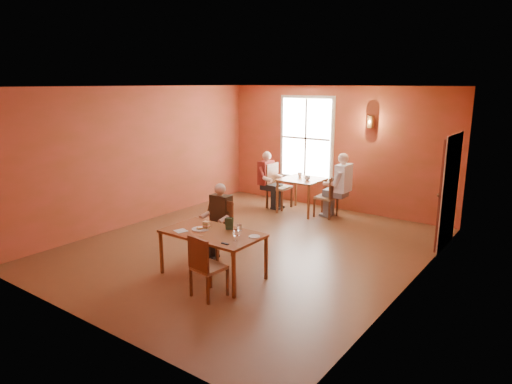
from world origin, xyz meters
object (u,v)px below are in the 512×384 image
Objects in this scene: chair_empty at (209,266)px; chair_diner_white at (326,196)px; chair_diner_maroon at (279,186)px; chair_diner_main at (216,230)px; diner_main at (214,224)px; diner_maroon at (278,181)px; diner_white at (328,186)px; second_table at (302,195)px; main_table at (213,254)px.

chair_empty is 0.97× the size of chair_diner_white.
chair_diner_white is at bearing 90.00° from chair_diner_maroon.
diner_main reaches higher than chair_diner_main.
diner_maroon is at bearing -90.00° from chair_diner_maroon.
diner_maroon reaches higher than chair_diner_white.
chair_empty is (0.93, -1.22, -0.04)m from chair_diner_main.
chair_diner_main is at bearing 173.60° from chair_diner_white.
diner_main is at bearing 14.61° from chair_diner_maroon.
diner_white is at bearing -90.00° from chair_diner_white.
chair_diner_main is 1.09× the size of second_table.
main_table is 1.17× the size of diner_maroon.
chair_empty is at bearing -53.27° from main_table.
chair_empty is at bearing -173.43° from chair_diner_white.
chair_diner_maroon is (-1.84, 4.69, 0.08)m from chair_empty.
diner_maroon is (-1.36, 0.00, -0.05)m from diner_white.
chair_diner_main is at bearing 15.19° from diner_maroon.
chair_diner_maroon is at bearing -75.39° from diner_main.
diner_white is at bearing 90.00° from diner_maroon.
diner_maroon is at bearing 109.30° from main_table.
main_table is 1.26× the size of diner_main.
diner_maroon is at bearing 90.00° from diner_white.
diner_main is 1.52m from chair_empty.
diner_main is at bearing -85.72° from second_table.
chair_diner_white is 0.72× the size of diner_maroon.
diner_main reaches higher than chair_empty.
chair_diner_white is at bearing 0.00° from second_table.
diner_main is 3.62m from diner_maroon.
chair_diner_maroon is at bearing 108.92° from main_table.
diner_main is at bearing 173.66° from chair_diner_white.
main_table is 1.64× the size of chair_diner_white.
second_table is (-0.26, 3.50, -0.22)m from diner_main.
diner_maroon is (-0.68, 0.00, 0.27)m from second_table.
second_table is at bearing 100.48° from main_table.
diner_white is at bearing 103.24° from chair_empty.
main_table is 1.44× the size of chair_diner_maroon.
chair_empty is 4.84m from second_table.
diner_white is at bearing -96.83° from diner_main.
chair_empty is 1.01× the size of second_table.
main_table is 0.84m from diner_main.
chair_diner_main is (-0.50, 0.65, 0.14)m from main_table.
chair_diner_white reaches higher than chair_empty.
diner_maroon reaches higher than main_table.
diner_white is (-0.51, 4.69, 0.26)m from chair_empty.
main_table is 1.56× the size of chair_diner_main.
diner_maroon reaches higher than chair_diner_main.
chair_diner_maroon reaches higher than main_table.
chair_diner_main is 1.05× the size of chair_diner_white.
main_table is 4.12m from chair_diner_white.
chair_empty is at bearing 21.42° from chair_diner_maroon.
second_table is (-0.26, 3.47, -0.10)m from chair_diner_main.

